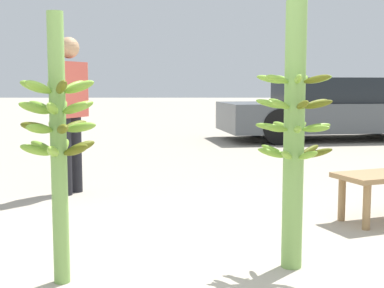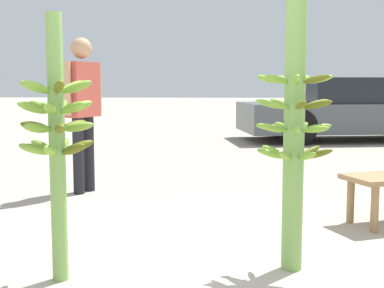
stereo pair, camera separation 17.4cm
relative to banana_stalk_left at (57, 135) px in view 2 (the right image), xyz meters
name	(u,v)px [view 2 (the right image)]	position (x,y,z in m)	size (l,w,h in m)	color
banana_stalk_left	(57,135)	(0.00, 0.00, 0.00)	(0.44, 0.43, 1.51)	#7AA851
banana_stalk_center	(294,133)	(1.35, 0.25, -0.01)	(0.47, 0.47, 1.60)	#7AA851
vendor_person	(82,101)	(-0.49, 2.47, 0.11)	(0.32, 0.57, 1.59)	black
parked_car	(357,109)	(3.63, 7.88, -0.23)	(4.67, 2.45, 1.24)	#4C5156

